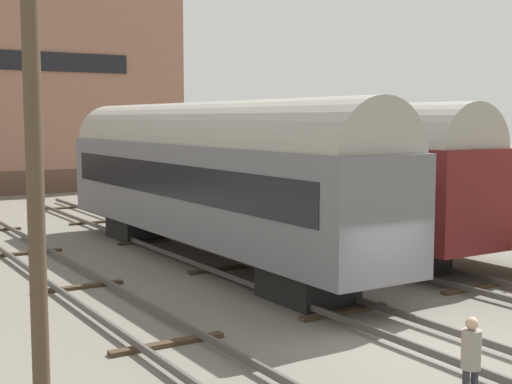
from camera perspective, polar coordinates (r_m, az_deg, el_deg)
ground_plane at (r=15.87m, az=14.01°, el=-11.91°), size 200.00×200.00×0.00m
track_left at (r=13.01m, az=-1.33°, el=-15.12°), size 2.60×60.00×0.26m
track_middle at (r=15.83m, az=14.02°, el=-11.42°), size 2.60×60.00×0.26m
train_car_grey at (r=23.61m, az=-4.19°, el=1.65°), size 2.89×17.92×5.35m
train_car_maroon at (r=27.09m, az=3.65°, el=2.14°), size 2.85×17.27×5.29m
person_worker at (r=12.30m, az=16.82°, el=-12.50°), size 0.32×0.32×1.64m
utility_pole at (r=10.09m, az=-17.36°, el=4.27°), size 1.80×0.24×8.81m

